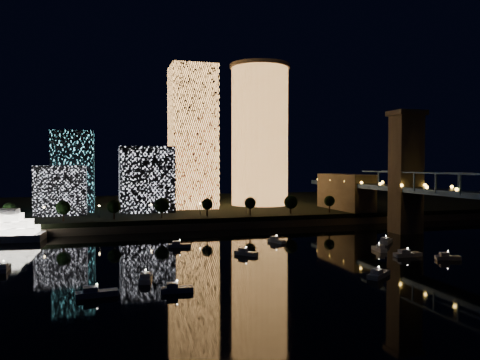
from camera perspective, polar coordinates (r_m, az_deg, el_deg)
name	(u,v)px	position (r m, az deg, el deg)	size (l,w,h in m)	color
ground	(313,269)	(129.89, 8.92, -10.66)	(520.00, 520.00, 0.00)	black
far_bank	(198,207)	(281.06, -5.16, -3.30)	(420.00, 160.00, 5.00)	black
seawall	(232,225)	(205.67, -0.92, -5.52)	(420.00, 6.00, 3.00)	#6B5E4C
tower_cylindrical	(260,135)	(266.93, 2.41, 5.52)	(34.00, 34.00, 79.32)	#FBA450
tower_rectangular	(193,137)	(250.45, -5.79, 5.20)	(23.54, 23.54, 74.90)	#FBA450
midrise_blocks	(76,179)	(237.68, -19.39, 0.06)	(101.88, 37.24, 39.24)	white
motorboats	(275,259)	(137.64, 4.33, -9.57)	(128.18, 62.38, 2.78)	silver
esplanade_trees	(155,205)	(204.48, -10.28, -3.07)	(165.73, 6.47, 8.74)	black
street_lamps	(151,208)	(210.43, -10.78, -3.32)	(132.70, 0.70, 5.65)	black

